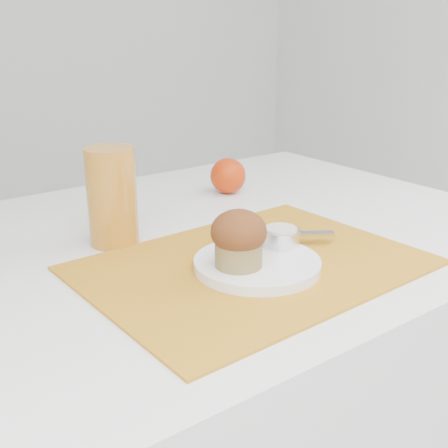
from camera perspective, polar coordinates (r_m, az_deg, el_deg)
table at (r=1.13m, az=-3.70°, el=-19.41°), size 1.20×0.80×0.75m
placemat at (r=0.83m, az=2.96°, el=-4.16°), size 0.49×0.37×0.00m
plate at (r=0.81m, az=3.39°, el=-4.08°), size 0.22×0.22×0.01m
ramekin at (r=0.86m, az=5.78°, el=-1.34°), size 0.08×0.08×0.03m
cream at (r=0.85m, az=5.81°, el=-0.55°), size 0.06×0.06×0.01m
raspberry_near at (r=0.86m, az=2.91°, el=-1.54°), size 0.02×0.02×0.02m
raspberry_far at (r=0.87m, az=3.50°, el=-1.28°), size 0.02×0.02×0.02m
butter_knife at (r=0.90m, az=5.20°, el=-1.07°), size 0.17×0.12×0.00m
orange at (r=1.18m, az=0.41°, el=4.91°), size 0.07×0.07×0.07m
juice_glass at (r=0.91m, az=-11.30°, el=2.73°), size 0.09×0.09×0.16m
muffin at (r=0.77m, az=1.50°, el=-1.45°), size 0.08×0.08×0.08m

